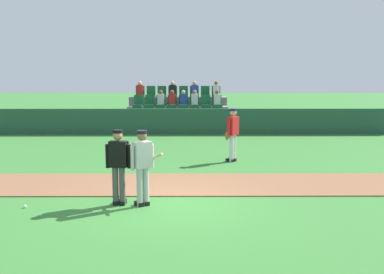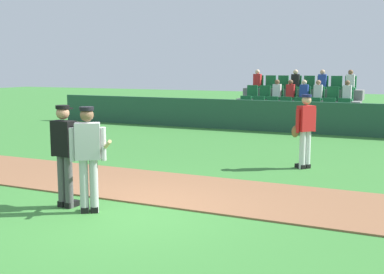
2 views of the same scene
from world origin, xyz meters
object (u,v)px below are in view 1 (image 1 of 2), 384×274
at_px(umpire_home_plate, 119,163).
at_px(runner_red_jersey, 233,133).
at_px(baseball, 25,206).
at_px(batter_grey_jersey, 143,165).

distance_m(umpire_home_plate, runner_red_jersey, 5.79).
height_order(runner_red_jersey, baseball, runner_red_jersey).
xyz_separation_m(batter_grey_jersey, baseball, (-2.67, -0.15, -0.93)).
bearing_deg(runner_red_jersey, baseball, -134.88).
relative_size(batter_grey_jersey, baseball, 23.78).
bearing_deg(baseball, umpire_home_plate, 6.79).
height_order(umpire_home_plate, runner_red_jersey, same).
xyz_separation_m(umpire_home_plate, runner_red_jersey, (3.05, 4.93, -0.04)).
bearing_deg(batter_grey_jersey, runner_red_jersey, 63.72).
bearing_deg(batter_grey_jersey, baseball, -176.83).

